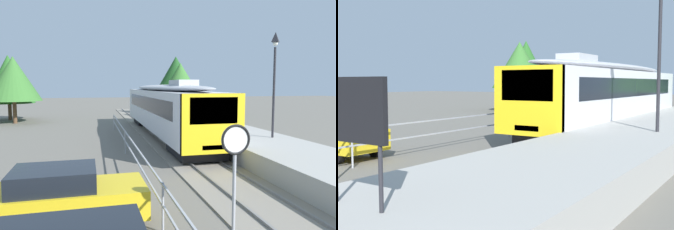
{
  "view_description": "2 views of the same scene",
  "coord_description": "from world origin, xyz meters",
  "views": [
    {
      "loc": [
        -4.87,
        5.0,
        3.55
      ],
      "look_at": [
        -1.0,
        20.96,
        2.0
      ],
      "focal_mm": 32.97,
      "sensor_mm": 36.0,
      "label": 1
    },
    {
      "loc": [
        7.55,
        3.84,
        2.62
      ],
      "look_at": [
        0.4,
        14.96,
        1.6
      ],
      "focal_mm": 44.93,
      "sensor_mm": 36.0,
      "label": 2
    }
  ],
  "objects": [
    {
      "name": "platform_lamp_mid_platform",
      "position": [
        4.1,
        19.04,
        4.62
      ],
      "size": [
        0.34,
        0.34,
        5.35
      ],
      "color": "#232328",
      "rests_on": "station_platform"
    },
    {
      "name": "track_rails",
      "position": [
        0.0,
        22.0,
        0.03
      ],
      "size": [
        3.2,
        60.0,
        0.14
      ],
      "color": "gray",
      "rests_on": "ground"
    },
    {
      "name": "commuter_train",
      "position": [
        0.0,
        25.95,
        2.14
      ],
      "size": [
        2.82,
        18.21,
        3.74
      ],
      "color": "silver",
      "rests_on": "track_rails"
    },
    {
      "name": "platform_notice_board",
      "position": [
        2.74,
        7.53,
        2.19
      ],
      "size": [
        1.2,
        0.08,
        1.8
      ],
      "color": "#232328",
      "rests_on": "station_platform"
    },
    {
      "name": "station_platform",
      "position": [
        3.25,
        22.0,
        0.45
      ],
      "size": [
        3.9,
        60.0,
        0.9
      ],
      "primitive_type": "cube",
      "color": "#A8A59E",
      "rests_on": "ground"
    },
    {
      "name": "tree_distant_left",
      "position": [
        -13.35,
        40.01,
        4.25
      ],
      "size": [
        5.04,
        5.04,
        6.74
      ],
      "color": "brown",
      "rests_on": "ground"
    },
    {
      "name": "tree_distant_centre",
      "position": [
        -12.15,
        36.78,
        4.23
      ],
      "size": [
        5.04,
        5.04,
        6.33
      ],
      "color": "brown",
      "rests_on": "ground"
    },
    {
      "name": "carpark_fence",
      "position": [
        -3.3,
        12.0,
        0.91
      ],
      "size": [
        0.06,
        36.06,
        1.25
      ],
      "color": "#9EA0A5",
      "rests_on": "ground"
    },
    {
      "name": "ground_plane",
      "position": [
        -3.0,
        22.0,
        0.0
      ],
      "size": [
        160.0,
        160.0,
        0.0
      ],
      "primitive_type": "plane",
      "color": "#6B665B"
    }
  ]
}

